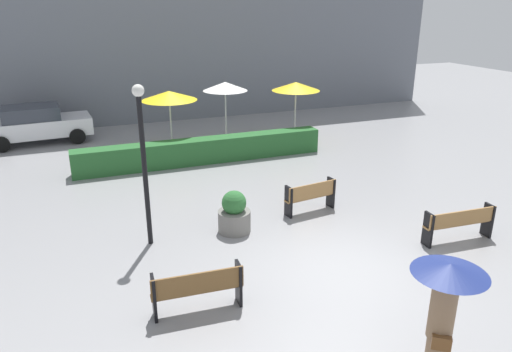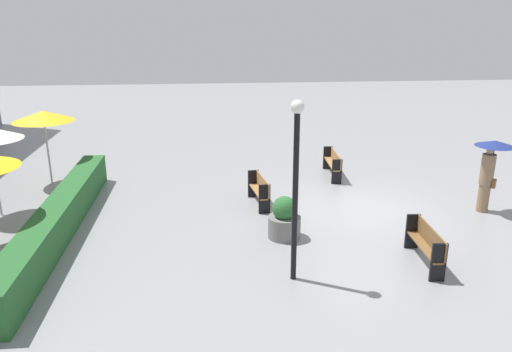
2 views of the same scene
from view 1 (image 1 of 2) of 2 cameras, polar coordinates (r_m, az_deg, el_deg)
ground_plane at (r=11.09m, az=10.44°, el=-10.67°), size 60.00×60.00×0.00m
bench_near_right at (r=12.79m, az=23.10°, el=-5.07°), size 1.90×0.46×0.86m
bench_mid_center at (r=13.49m, az=6.56°, el=-2.25°), size 1.58×0.53×0.88m
bench_near_left at (r=9.33m, az=-6.96°, el=-13.06°), size 1.76×0.43×0.89m
pedestrian_with_umbrella at (r=7.76m, az=21.47°, el=-13.95°), size 1.09×1.09×2.13m
planter_pot at (r=12.31m, az=-2.61°, el=-4.55°), size 0.84×0.84×1.11m
lamp_post at (r=11.32m, az=-13.29°, el=3.03°), size 0.28×0.28×3.90m
patio_umbrella_yellow at (r=18.58m, az=-10.29°, el=9.38°), size 2.10×2.10×2.45m
patio_umbrella_white at (r=19.66m, az=-3.69°, el=10.58°), size 1.80×1.80×2.58m
patio_umbrella_yellow_far at (r=20.17m, az=4.77°, el=10.57°), size 1.99×1.99×2.50m
hedge_strip at (r=17.73m, az=-6.35°, el=3.00°), size 9.16×0.70×0.90m
building_facade at (r=24.61m, az=-9.31°, el=16.94°), size 28.00×1.20×8.78m
parked_car at (r=22.09m, az=-24.67°, el=5.67°), size 4.32×2.22×1.57m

